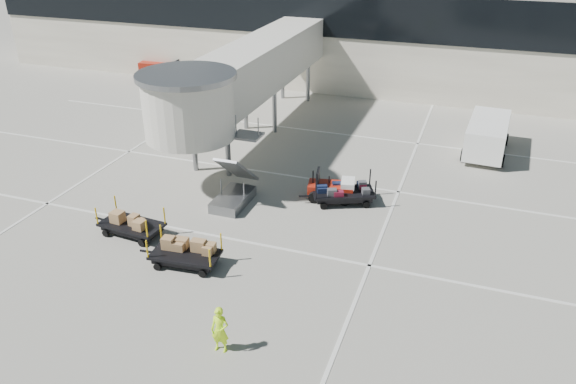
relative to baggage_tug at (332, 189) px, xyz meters
name	(u,v)px	position (x,y,z in m)	size (l,w,h in m)	color
ground	(213,264)	(-2.97, -7.21, -0.54)	(140.00, 140.00, 0.00)	#A19E90
lane_markings	(278,171)	(-3.64, 2.12, -0.53)	(40.00, 30.00, 0.02)	silver
terminal	(368,28)	(-3.32, 22.73, 3.57)	(64.00, 12.11, 15.20)	#EFE7CD
jet_bridge	(242,76)	(-6.94, 5.05, 3.74)	(5.70, 20.40, 6.03)	silver
baggage_tug	(332,189)	(0.00, 0.00, 0.00)	(2.43, 1.81, 1.48)	maroon
suitcase_cart	(343,192)	(0.63, -0.21, -0.01)	(3.67, 2.54, 1.44)	black
box_cart_near	(187,255)	(-3.92, -7.63, -0.05)	(3.44, 1.61, 1.33)	black
box_cart_far	(130,225)	(-7.44, -6.30, -0.06)	(3.49, 1.63, 1.35)	black
ground_worker	(220,330)	(-0.51, -11.61, 0.30)	(0.61, 0.40, 1.67)	#C0FC1A
minivan	(488,133)	(6.96, 8.80, 0.65)	(2.56, 5.36, 1.99)	white
belt_loader	(161,70)	(-19.75, 16.79, 0.12)	(3.74, 1.86, 1.73)	maroon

